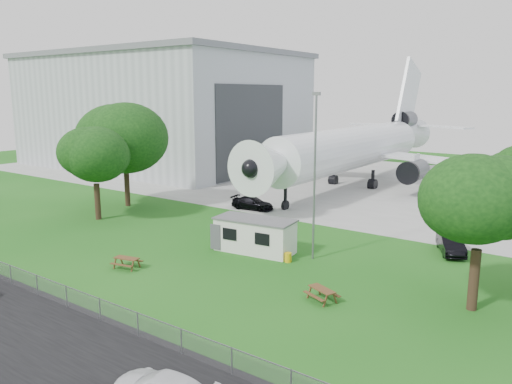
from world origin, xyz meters
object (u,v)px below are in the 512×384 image
Objects in this scene: hangar at (163,109)px; airliner at (357,146)px; site_cabin at (255,235)px; picnic_east at (322,301)px; picnic_west at (127,268)px.

hangar is 36.21m from airliner.
picnic_east is at bearing -31.41° from site_cabin.
picnic_west is at bearing -145.12° from picnic_east.
hangar is at bearing 179.78° from airliner.
airliner is at bearing 78.72° from picnic_west.
airliner is 6.93× the size of site_cabin.
picnic_east is (13.79, 2.97, 0.00)m from picnic_west.
airliner is 31.54m from site_cabin.
hangar is 23.89× the size of picnic_east.
site_cabin reaches higher than picnic_west.
airliner reaches higher than picnic_west.
picnic_west and picnic_east have the same top height.
picnic_west is at bearing -89.11° from airliner.
airliner is 39.39m from picnic_west.
hangar reaches higher than airliner.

